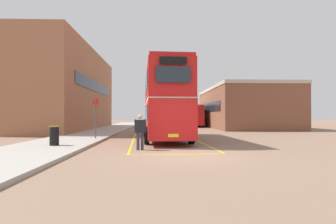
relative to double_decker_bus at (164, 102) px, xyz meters
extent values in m
plane|color=#846651|center=(0.66, 6.83, -2.51)|extent=(135.60, 135.60, 0.00)
cube|color=#A39E93|center=(-5.84, 9.23, -2.44)|extent=(4.00, 57.60, 0.14)
cube|color=#9E6647|center=(-9.98, 12.70, 1.88)|extent=(5.08, 20.98, 8.79)
cube|color=#232D38|center=(-7.41, 12.70, 2.32)|extent=(0.06, 15.95, 1.10)
cube|color=brown|center=(10.48, 16.52, -0.12)|extent=(8.64, 16.47, 4.78)
cube|color=#19232D|center=(6.13, 16.52, 0.11)|extent=(0.06, 12.51, 1.10)
cube|color=#BCB29E|center=(10.48, 16.52, 2.44)|extent=(8.76, 16.59, 0.36)
cylinder|color=black|center=(-1.44, 3.18, -2.01)|extent=(0.34, 1.01, 1.00)
cylinder|color=black|center=(1.05, 3.33, -2.01)|extent=(0.34, 1.01, 1.00)
cylinder|color=black|center=(-1.05, -3.33, -2.01)|extent=(0.34, 1.01, 1.00)
cylinder|color=black|center=(1.44, -3.18, -2.01)|extent=(0.34, 1.01, 1.00)
cube|color=red|center=(0.00, 0.00, -1.11)|extent=(3.04, 10.65, 2.10)
cube|color=red|center=(0.00, 0.00, 0.99)|extent=(3.03, 10.44, 2.10)
cube|color=red|center=(0.00, 0.00, 2.14)|extent=(2.93, 10.33, 0.20)
cube|color=silver|center=(0.00, 0.00, -0.06)|extent=(3.07, 10.55, 0.14)
cube|color=#232D38|center=(-1.23, -0.07, -0.81)|extent=(0.54, 8.62, 0.84)
cube|color=#232D38|center=(-1.23, -0.07, 1.09)|extent=(0.54, 8.62, 0.84)
cube|color=#232D38|center=(1.23, 0.07, -0.81)|extent=(0.54, 8.62, 0.84)
cube|color=#232D38|center=(1.23, 0.07, 1.09)|extent=(0.54, 8.62, 0.84)
cube|color=#232D38|center=(0.31, -5.27, 1.09)|extent=(1.69, 0.14, 0.80)
cube|color=black|center=(0.31, -5.27, 1.77)|extent=(1.33, 0.12, 0.36)
cube|color=#232D38|center=(-0.31, 5.27, -0.71)|extent=(1.94, 0.16, 1.00)
cube|color=yellow|center=(0.31, -5.27, -1.88)|extent=(0.52, 0.06, 0.16)
cylinder|color=black|center=(3.25, 22.75, -2.05)|extent=(0.30, 0.93, 0.92)
cylinder|color=black|center=(5.82, 22.63, -2.05)|extent=(0.30, 0.93, 0.92)
cylinder|color=black|center=(3.01, 17.89, -2.05)|extent=(0.30, 0.93, 0.92)
cylinder|color=black|center=(5.58, 17.76, -2.05)|extent=(0.30, 0.93, 0.92)
cube|color=#B71414|center=(4.41, 20.26, -0.91)|extent=(2.89, 8.23, 2.60)
cube|color=silver|center=(4.41, 20.26, 0.45)|extent=(2.72, 7.90, 0.12)
cube|color=#232D38|center=(3.15, 20.32, -0.56)|extent=(0.35, 6.49, 0.96)
cube|color=#232D38|center=(5.68, 20.20, -0.56)|extent=(0.35, 6.49, 0.96)
cube|color=#232D38|center=(4.61, 24.33, -0.61)|extent=(1.99, 0.14, 1.10)
cylinder|color=#2D2D38|center=(-1.17, -5.68, -2.11)|extent=(0.14, 0.14, 0.80)
cylinder|color=#2D2D38|center=(-1.36, -5.77, -2.11)|extent=(0.14, 0.14, 0.80)
cube|color=black|center=(-1.26, -5.73, -1.41)|extent=(0.52, 0.39, 0.60)
cylinder|color=black|center=(-1.05, -5.63, -1.38)|extent=(0.09, 0.09, 0.57)
cylinder|color=black|center=(-1.47, -5.82, -1.38)|extent=(0.09, 0.09, 0.57)
sphere|color=tan|center=(-1.25, -5.74, -0.97)|extent=(0.22, 0.22, 0.22)
cylinder|color=black|center=(-5.49, -4.96, -1.92)|extent=(0.44, 0.44, 0.90)
cylinder|color=olive|center=(-5.49, -4.96, -1.45)|extent=(0.46, 0.46, 0.04)
cylinder|color=#4C4C51|center=(-4.44, -0.78, -1.11)|extent=(0.08, 0.08, 2.52)
cylinder|color=red|center=(-4.44, -0.78, -0.03)|extent=(0.44, 0.06, 0.44)
cube|color=gold|center=(-2.01, -1.17, -2.51)|extent=(0.87, 12.51, 0.01)
cube|color=gold|center=(2.01, -0.93, -2.51)|extent=(0.87, 12.51, 0.01)
cube|color=gold|center=(0.37, -7.30, -2.51)|extent=(4.14, 0.37, 0.01)
camera|label=1|loc=(-0.42, -18.63, -0.89)|focal=29.54mm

